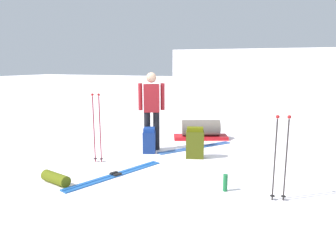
% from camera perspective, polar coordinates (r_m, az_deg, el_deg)
% --- Properties ---
extents(ground_plane, '(80.00, 80.00, 0.00)m').
position_cam_1_polar(ground_plane, '(6.27, 0.00, -6.28)').
color(ground_plane, white).
extents(distant_snow_ridge, '(16.21, 5.54, 3.17)m').
position_cam_1_polar(distant_snow_ridge, '(31.50, 16.55, 10.17)').
color(distant_snow_ridge, white).
rests_on(distant_snow_ridge, ground_plane).
extents(skier_standing, '(0.52, 0.34, 1.70)m').
position_cam_1_polar(skier_standing, '(6.90, -2.97, 3.43)').
color(skier_standing, black).
rests_on(skier_standing, ground_plane).
extents(ski_pair_near, '(1.29, 1.66, 0.05)m').
position_cam_1_polar(ski_pair_near, '(7.23, 5.03, -3.87)').
color(ski_pair_near, '#2C5AA5').
rests_on(ski_pair_near, ground_plane).
extents(ski_pair_far, '(0.86, 1.91, 0.05)m').
position_cam_1_polar(ski_pair_far, '(5.55, -9.41, -8.68)').
color(ski_pair_far, '#1C56A6').
rests_on(ski_pair_far, ground_plane).
extents(backpack_large_dark, '(0.40, 0.31, 0.63)m').
position_cam_1_polar(backpack_large_dark, '(6.41, 4.87, -3.08)').
color(backpack_large_dark, '#454C11').
rests_on(backpack_large_dark, ground_plane).
extents(backpack_bright, '(0.37, 0.41, 0.53)m').
position_cam_1_polar(backpack_bright, '(6.82, -3.38, -2.60)').
color(backpack_bright, navy).
rests_on(backpack_bright, ground_plane).
extents(ski_poles_planted_near, '(0.21, 0.11, 1.21)m').
position_cam_1_polar(ski_poles_planted_near, '(4.59, 19.65, -4.71)').
color(ski_poles_planted_near, black).
rests_on(ski_poles_planted_near, ground_plane).
extents(ski_poles_planted_far, '(0.19, 0.10, 1.34)m').
position_cam_1_polar(ski_poles_planted_far, '(6.19, -12.69, 0.26)').
color(ski_poles_planted_far, maroon).
rests_on(ski_poles_planted_far, ground_plane).
extents(gear_sled, '(1.41, 0.95, 0.49)m').
position_cam_1_polar(gear_sled, '(8.05, 5.91, -0.77)').
color(gear_sled, red).
rests_on(gear_sled, ground_plane).
extents(sleeping_mat_rolled, '(0.58, 0.31, 0.18)m').
position_cam_1_polar(sleeping_mat_rolled, '(5.40, -19.57, -8.86)').
color(sleeping_mat_rolled, '#545E11').
rests_on(sleeping_mat_rolled, ground_plane).
extents(thermos_bottle, '(0.07, 0.07, 0.26)m').
position_cam_1_polar(thermos_bottle, '(4.89, 10.27, -10.01)').
color(thermos_bottle, '#176933').
rests_on(thermos_bottle, ground_plane).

